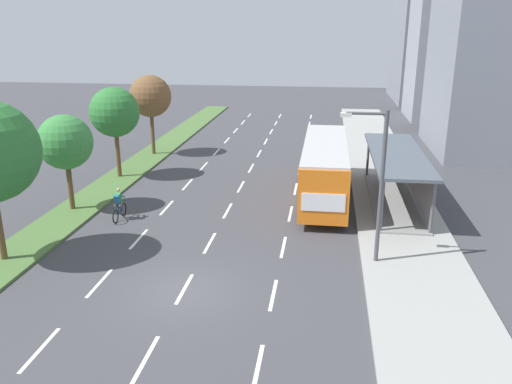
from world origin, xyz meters
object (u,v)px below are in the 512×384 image
object	(u,v)px
median_tree_second	(65,142)
median_tree_fourth	(150,96)
bus_shelter	(400,172)
cyclist	(119,205)
streetlight	(378,177)
bus	(325,165)
median_tree_third	(114,112)

from	to	relation	value
median_tree_second	median_tree_fourth	distance (m)	13.03
bus_shelter	cyclist	world-z (taller)	bus_shelter
cyclist	streetlight	xyz separation A→B (m)	(12.83, -3.58, 3.10)
bus	cyclist	world-z (taller)	bus
bus	streetlight	distance (m)	9.07
median_tree_second	cyclist	bearing A→B (deg)	-17.37
bus	streetlight	xyz separation A→B (m)	(2.17, -8.62, 1.82)
bus	median_tree_second	size ratio (longest dim) A/B	2.16
median_tree_fourth	median_tree_third	bearing A→B (deg)	-91.82
bus_shelter	bus	xyz separation A→B (m)	(-4.28, 0.40, 0.20)
median_tree_third	bus_shelter	bearing A→B (deg)	-9.00
bus_shelter	bus	bearing A→B (deg)	174.63
cyclist	median_tree_third	distance (m)	8.84
bus_shelter	cyclist	distance (m)	15.68
bus_shelter	cyclist	xyz separation A→B (m)	(-14.94, -4.64, -1.08)
cyclist	median_tree_second	world-z (taller)	median_tree_second
median_tree_fourth	bus	bearing A→B (deg)	-33.59
bus	cyclist	distance (m)	11.86
median_tree_second	median_tree_fourth	bearing A→B (deg)	88.55
cyclist	median_tree_second	distance (m)	4.50
median_tree_third	streetlight	size ratio (longest dim) A/B	0.91
median_tree_second	median_tree_fourth	world-z (taller)	median_tree_fourth
bus_shelter	median_tree_third	distance (m)	18.35
median_tree_second	median_tree_third	world-z (taller)	median_tree_third
bus	median_tree_fourth	world-z (taller)	median_tree_fourth
cyclist	median_tree_second	xyz separation A→B (m)	(-3.14, 0.98, 3.07)
bus	median_tree_third	bearing A→B (deg)	169.88
bus	median_tree_fourth	distance (m)	16.36
bus_shelter	cyclist	bearing A→B (deg)	-162.75
bus_shelter	bus	size ratio (longest dim) A/B	0.95
streetlight	median_tree_third	bearing A→B (deg)	145.07
bus_shelter	median_tree_second	distance (m)	18.55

